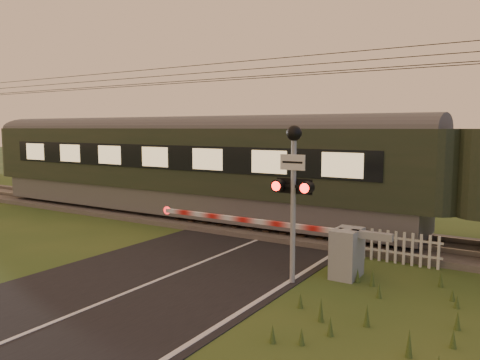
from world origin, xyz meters
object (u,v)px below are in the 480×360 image
Objects in this scene: train at (463,180)px; picket_fence at (388,246)px; boom_gate at (335,249)px; crossing_signal at (293,176)px.

picket_fence is at bearing -129.81° from train.
train is 3.02m from picket_fence.
boom_gate is 2.04m from picket_fence.
train reaches higher than crossing_signal.
boom_gate is 2.48× the size of picket_fence.
train is at bearing 58.00° from crossing_signal.
crossing_signal is at bearing -119.90° from boom_gate.
train reaches higher than picket_fence.
crossing_signal is (-0.65, -1.12, 1.90)m from boom_gate.
picket_fence is (0.82, 1.85, -0.23)m from boom_gate.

